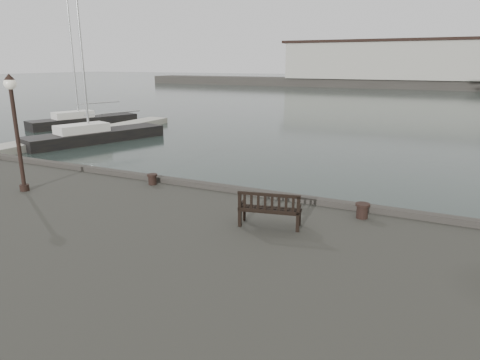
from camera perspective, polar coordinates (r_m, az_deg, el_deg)
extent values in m
plane|color=black|center=(14.49, 1.66, -7.65)|extent=(400.00, 400.00, 0.00)
cube|color=#A09F94|center=(34.19, -22.78, 5.09)|extent=(2.00, 24.00, 0.50)
cube|color=#383530|center=(104.41, 23.44, 11.62)|extent=(140.00, 8.00, 2.00)
cube|color=#A09F94|center=(105.03, 19.26, 14.78)|extent=(46.00, 9.00, 8.00)
cube|color=black|center=(105.13, 19.47, 17.11)|extent=(48.00, 9.50, 0.60)
cube|color=black|center=(11.09, 4.03, -3.99)|extent=(1.68, 0.87, 0.04)
cube|color=black|center=(10.79, 3.83, -3.20)|extent=(1.58, 0.39, 0.48)
cube|color=black|center=(11.17, 4.01, -5.06)|extent=(1.57, 0.77, 0.44)
cylinder|color=black|center=(15.19, -11.61, 0.09)|extent=(0.40, 0.40, 0.37)
cylinder|color=black|center=(12.17, 15.99, -3.96)|extent=(0.49, 0.49, 0.41)
cylinder|color=black|center=(15.56, -27.50, 4.69)|extent=(0.13, 0.13, 3.38)
cylinder|color=black|center=(15.89, -26.80, -0.91)|extent=(0.29, 0.29, 0.21)
sphere|color=silver|center=(15.38, -28.34, 11.25)|extent=(0.38, 0.38, 0.38)
cone|color=black|center=(15.38, -28.44, 12.03)|extent=(0.32, 0.32, 0.19)
cube|color=black|center=(42.44, -20.01, 6.95)|extent=(5.36, 10.01, 1.40)
cube|color=silver|center=(42.32, -20.13, 8.29)|extent=(2.50, 3.73, 0.60)
cylinder|color=#B2B5B7|center=(42.08, -20.85, 15.76)|extent=(0.16, 0.16, 11.66)
cube|color=black|center=(33.54, -18.59, 5.04)|extent=(5.58, 10.55, 1.40)
cube|color=silver|center=(33.38, -18.74, 6.73)|extent=(2.68, 3.93, 0.60)
cylinder|color=#B2B5B7|center=(33.09, -19.64, 16.82)|extent=(0.16, 0.16, 12.35)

